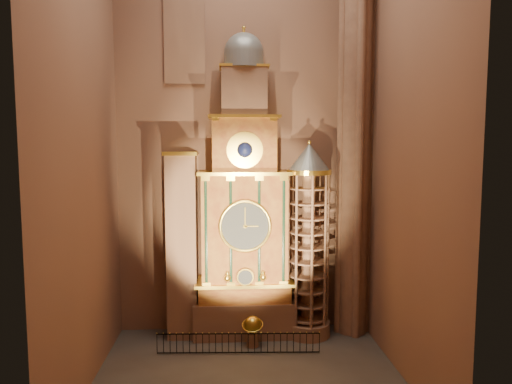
{
  "coord_description": "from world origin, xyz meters",
  "views": [
    {
      "loc": [
        -0.98,
        -19.68,
        10.39
      ],
      "look_at": [
        0.51,
        3.0,
        8.2
      ],
      "focal_mm": 32.0,
      "sensor_mm": 36.0,
      "label": 1
    }
  ],
  "objects": [
    {
      "name": "astronomical_clock",
      "position": [
        0.0,
        4.96,
        6.68
      ],
      "size": [
        5.6,
        2.41,
        16.7
      ],
      "color": "#8C634C",
      "rests_on": "floor"
    },
    {
      "name": "portrait_tower",
      "position": [
        -3.4,
        4.98,
        5.15
      ],
      "size": [
        1.8,
        1.6,
        10.2
      ],
      "color": "#8C634C",
      "rests_on": "floor"
    },
    {
      "name": "wall_back",
      "position": [
        0.0,
        6.0,
        11.0
      ],
      "size": [
        22.0,
        0.0,
        22.0
      ],
      "primitive_type": "plane",
      "rotation": [
        1.57,
        0.0,
        0.0
      ],
      "color": "#8F644D",
      "rests_on": "floor"
    },
    {
      "name": "wall_right",
      "position": [
        7.0,
        0.0,
        11.0
      ],
      "size": [
        0.0,
        22.0,
        22.0
      ],
      "primitive_type": "plane",
      "rotation": [
        1.57,
        0.0,
        -1.57
      ],
      "color": "#8F644D",
      "rests_on": "floor"
    },
    {
      "name": "floor",
      "position": [
        0.0,
        0.0,
        0.0
      ],
      "size": [
        14.0,
        14.0,
        0.0
      ],
      "primitive_type": "plane",
      "color": "#383330",
      "rests_on": "ground"
    },
    {
      "name": "celestial_globe",
      "position": [
        0.36,
        3.4,
        0.97
      ],
      "size": [
        1.3,
        1.25,
        1.63
      ],
      "color": "#8C634C",
      "rests_on": "floor"
    },
    {
      "name": "stained_glass_window",
      "position": [
        -3.2,
        5.92,
        16.5
      ],
      "size": [
        2.2,
        0.14,
        5.2
      ],
      "color": "navy",
      "rests_on": "wall_back"
    },
    {
      "name": "gothic_pier",
      "position": [
        6.1,
        5.0,
        11.0
      ],
      "size": [
        2.04,
        2.04,
        22.0
      ],
      "color": "#8C634C",
      "rests_on": "floor"
    },
    {
      "name": "stair_turret",
      "position": [
        3.5,
        4.7,
        5.27
      ],
      "size": [
        2.5,
        2.5,
        10.8
      ],
      "color": "#8C634C",
      "rests_on": "floor"
    },
    {
      "name": "iron_railing",
      "position": [
        -0.41,
        2.49,
        0.57
      ],
      "size": [
        8.2,
        0.47,
        1.04
      ],
      "color": "black",
      "rests_on": "floor"
    },
    {
      "name": "wall_left",
      "position": [
        -7.0,
        0.0,
        11.0
      ],
      "size": [
        0.0,
        22.0,
        22.0
      ],
      "primitive_type": "plane",
      "rotation": [
        1.57,
        0.0,
        1.57
      ],
      "color": "#8F644D",
      "rests_on": "floor"
    }
  ]
}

